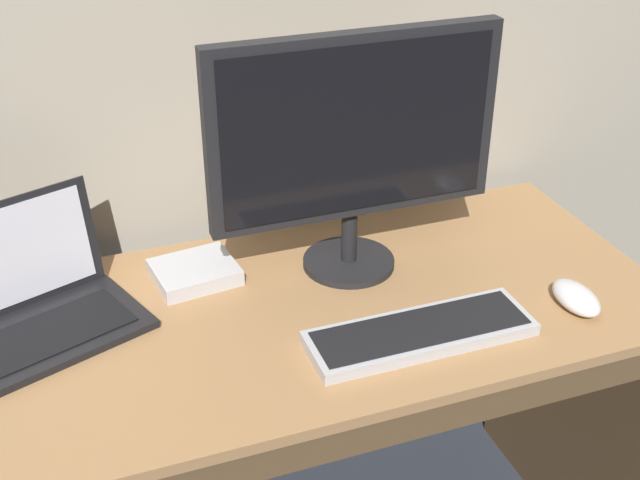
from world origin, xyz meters
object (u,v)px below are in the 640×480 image
object	(u,v)px
laptop_black	(32,311)
external_drive_box	(195,272)
external_monitor	(354,139)
computer_mouse	(576,298)
wired_keyboard	(420,333)

from	to	relation	value
laptop_black	external_drive_box	bearing A→B (deg)	12.97
external_monitor	computer_mouse	bearing A→B (deg)	-37.81
external_monitor	external_drive_box	world-z (taller)	external_monitor
laptop_black	wired_keyboard	distance (m)	0.69
external_monitor	external_drive_box	distance (m)	0.41
external_monitor	computer_mouse	world-z (taller)	external_monitor
wired_keyboard	computer_mouse	bearing A→B (deg)	-1.69
computer_mouse	external_drive_box	bearing A→B (deg)	153.78
wired_keyboard	computer_mouse	distance (m)	0.32
external_monitor	wired_keyboard	xyz separation A→B (m)	(0.03, -0.26, -0.27)
wired_keyboard	external_drive_box	world-z (taller)	external_drive_box
wired_keyboard	external_drive_box	size ratio (longest dim) A/B	2.60
laptop_black	external_monitor	xyz separation A→B (m)	(0.62, -0.00, 0.24)
computer_mouse	external_drive_box	distance (m)	0.74
laptop_black	computer_mouse	size ratio (longest dim) A/B	3.35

